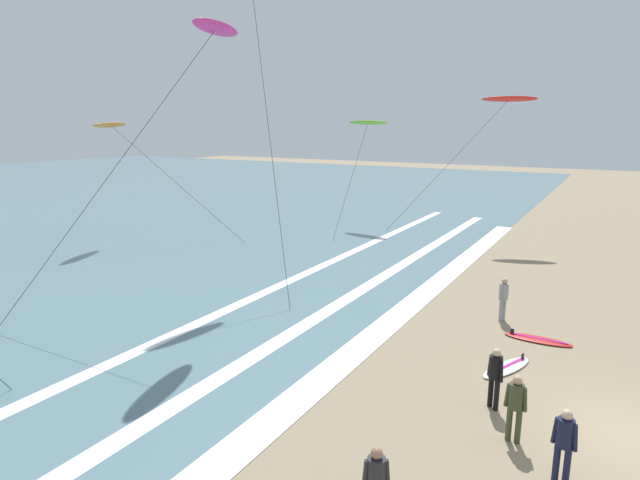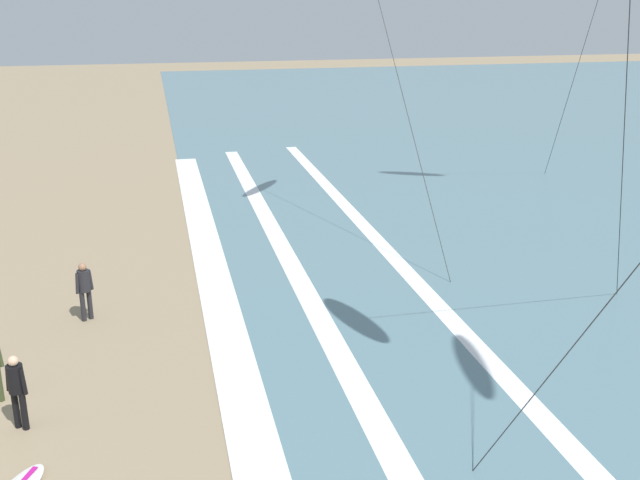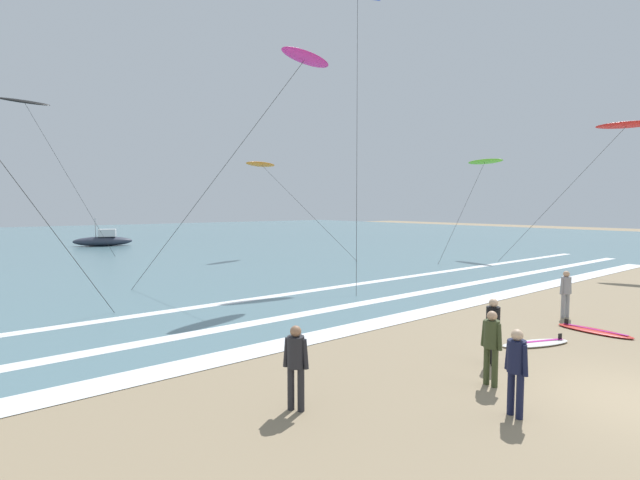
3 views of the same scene
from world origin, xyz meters
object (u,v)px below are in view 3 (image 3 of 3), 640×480
at_px(kite_orange_far_right, 261,165).
at_px(kite_black_distant_low, 24,102).
at_px(surfer_mid_group, 516,365).
at_px(kite_red_high_right, 627,125).
at_px(surfer_background_far, 566,290).
at_px(offshore_boat, 103,240).
at_px(surfboard_near_water, 536,343).
at_px(surfer_left_far, 491,341).
at_px(surfer_right_near, 493,325).
at_px(kite_lime_distant_high, 485,162).
at_px(surfboard_foreground_flat, 594,331).
at_px(surfer_left_near, 296,360).
at_px(kite_magenta_mid_center, 305,59).

relative_size(kite_orange_far_right, kite_black_distant_low, 0.74).
height_order(surfer_mid_group, kite_red_high_right, kite_red_high_right).
relative_size(surfer_background_far, offshore_boat, 0.29).
bearing_deg(surfboard_near_water, surfer_left_far, -167.34).
relative_size(surfer_right_near, surfer_background_far, 1.00).
xyz_separation_m(surfer_left_far, offshore_boat, (2.72, 42.06, -0.40)).
bearing_deg(kite_lime_distant_high, surfboard_foreground_flat, -139.42).
bearing_deg(surfer_left_far, surfer_mid_group, -132.28).
xyz_separation_m(surfer_left_far, kite_lime_distant_high, (22.31, 14.09, 6.08)).
bearing_deg(kite_red_high_right, surfboard_foreground_flat, -164.00).
relative_size(surfer_background_far, surfboard_near_water, 0.74).
distance_m(surfer_left_far, kite_red_high_right, 23.31).
xyz_separation_m(surfer_right_near, surfer_left_near, (-5.12, 0.91, 0.00)).
xyz_separation_m(surfer_left_near, kite_lime_distant_high, (26.22, 12.49, 6.08)).
xyz_separation_m(kite_magenta_mid_center, kite_black_distant_low, (-8.06, 20.54, 0.55)).
bearing_deg(kite_magenta_mid_center, offshore_boat, 91.75).
xyz_separation_m(surfer_mid_group, surfer_background_far, (8.45, 2.79, 0.00)).
height_order(surfer_left_near, kite_orange_far_right, kite_orange_far_right).
bearing_deg(kite_orange_far_right, kite_lime_distant_high, -40.52).
bearing_deg(kite_magenta_mid_center, surfer_mid_group, -110.49).
xyz_separation_m(surfboard_foreground_flat, kite_orange_far_right, (3.49, 24.54, 6.84)).
bearing_deg(surfer_mid_group, surfer_right_near, 38.82).
bearing_deg(kite_black_distant_low, surfboard_near_water, -75.54).
height_order(surfer_left_near, surfer_background_far, same).
bearing_deg(surfer_background_far, surfer_right_near, -170.67).
height_order(surfboard_foreground_flat, kite_black_distant_low, kite_black_distant_low).
relative_size(surfer_left_near, surfboard_foreground_flat, 0.76).
relative_size(surfboard_near_water, offshore_boat, 0.40).
distance_m(surfer_background_far, kite_magenta_mid_center, 13.84).
xyz_separation_m(surfer_left_near, kite_magenta_mid_center, (7.56, 9.72, 9.21)).
height_order(surfer_background_far, kite_magenta_mid_center, kite_magenta_mid_center).
bearing_deg(surfboard_foreground_flat, surfer_background_far, 48.26).
xyz_separation_m(surfer_background_far, kite_magenta_mid_center, (-3.82, 9.61, 9.21)).
height_order(surfboard_foreground_flat, surfboard_near_water, same).
relative_size(surfer_mid_group, kite_lime_distant_high, 0.22).
height_order(surfer_right_near, kite_red_high_right, kite_red_high_right).
bearing_deg(kite_orange_far_right, offshore_boat, 112.13).
bearing_deg(surfer_left_near, surfer_left_far, -22.35).
bearing_deg(surfer_right_near, kite_red_high_right, 11.19).
relative_size(surfer_left_near, kite_black_distant_low, 0.15).
height_order(kite_orange_far_right, kite_lime_distant_high, kite_lime_distant_high).
distance_m(surfer_mid_group, surfboard_foreground_flat, 7.39).
relative_size(kite_red_high_right, kite_lime_distant_high, 1.20).
height_order(kite_orange_far_right, offshore_boat, kite_orange_far_right).
distance_m(surfer_background_far, kite_orange_far_right, 23.99).
relative_size(kite_red_high_right, kite_magenta_mid_center, 0.84).
height_order(surfboard_foreground_flat, kite_magenta_mid_center, kite_magenta_mid_center).
bearing_deg(kite_lime_distant_high, kite_black_distant_low, 146.36).
xyz_separation_m(surfer_background_far, kite_lime_distant_high, (14.83, 12.37, 6.08)).
relative_size(surfer_left_near, kite_orange_far_right, 0.20).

